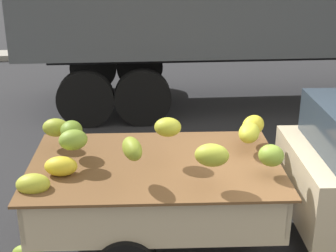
# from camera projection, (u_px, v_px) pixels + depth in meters

# --- Properties ---
(curb_strip) EXTENTS (80.00, 0.80, 0.16)m
(curb_strip) POSITION_uv_depth(u_px,v_px,m) (177.00, 51.00, 15.12)
(curb_strip) COLOR gray
(curb_strip) RESTS_ON ground
(pickup_truck) EXTENTS (4.96, 2.06, 1.70)m
(pickup_truck) POSITION_uv_depth(u_px,v_px,m) (323.00, 176.00, 5.58)
(pickup_truck) COLOR #CCB793
(pickup_truck) RESTS_ON ground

